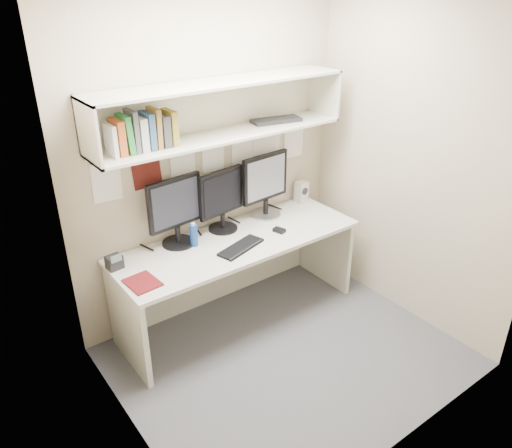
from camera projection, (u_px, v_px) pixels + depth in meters
floor at (288, 357)px, 3.77m from camera, size 2.40×2.00×0.01m
wall_back at (211, 158)px, 3.91m from camera, size 2.40×0.02×2.60m
wall_front at (425, 264)px, 2.47m from camera, size 2.40×0.02×2.60m
wall_left at (115, 255)px, 2.55m from camera, size 0.02×2.00×2.60m
wall_right at (412, 162)px, 3.83m from camera, size 0.02×2.00×2.60m
desk at (238, 278)px, 4.07m from camera, size 2.00×0.70×0.73m
overhead_hutch at (219, 108)px, 3.62m from camera, size 2.00×0.38×0.40m
pinned_papers at (211, 164)px, 3.93m from camera, size 1.92×0.01×0.48m
monitor_left at (175, 210)px, 3.72m from camera, size 0.46×0.25×0.53m
monitor_center at (222, 198)px, 3.95m from camera, size 0.43×0.24×0.50m
monitor_right at (265, 184)px, 4.18m from camera, size 0.47×0.26×0.55m
keyboard at (241, 247)px, 3.77m from camera, size 0.42×0.25×0.02m
mouse at (279, 230)px, 4.01m from camera, size 0.08×0.11×0.03m
speaker at (301, 192)px, 4.53m from camera, size 0.10×0.11×0.19m
blue_bottle at (194, 235)px, 3.78m from camera, size 0.06×0.06×0.19m
maroon_notebook at (142, 283)px, 3.34m from camera, size 0.21×0.25×0.01m
desk_phone at (114, 262)px, 3.50m from camera, size 0.11×0.11×0.13m
book_stack at (142, 132)px, 3.28m from camera, size 0.46×0.17×0.27m
hutch_tray at (276, 120)px, 3.96m from camera, size 0.42×0.23×0.03m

